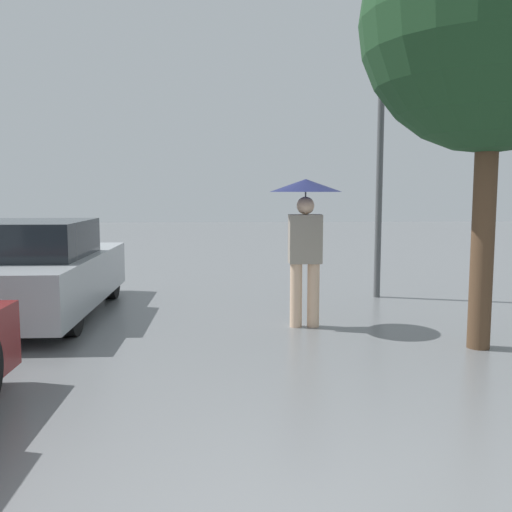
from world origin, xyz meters
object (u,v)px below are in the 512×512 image
pedestrian (305,218)px  parked_car_farthest (32,272)px  tree (493,21)px  street_lamp (381,93)px

pedestrian → parked_car_farthest: bearing=167.0°
parked_car_farthest → tree: size_ratio=0.80×
tree → street_lamp: size_ratio=1.02×
pedestrian → tree: (1.79, -1.09, 2.10)m
pedestrian → street_lamp: 3.11m
street_lamp → pedestrian: bearing=-126.5°
parked_car_farthest → tree: (5.48, -1.94, 2.88)m
parked_car_farthest → tree: tree is taller
parked_car_farthest → tree: 6.49m
parked_car_farthest → street_lamp: (5.16, 1.14, 2.65)m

